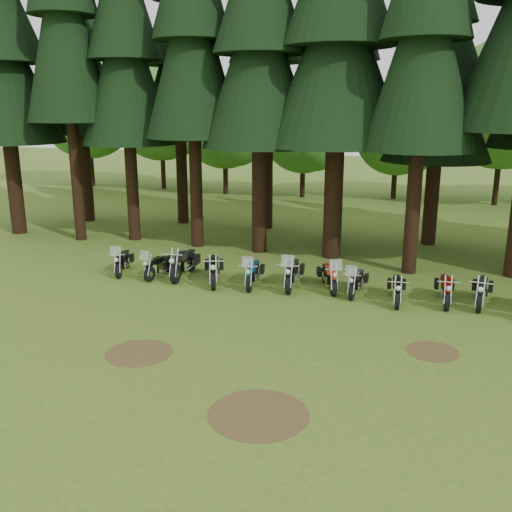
# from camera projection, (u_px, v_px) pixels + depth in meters

# --- Properties ---
(ground) EXTENTS (120.00, 120.00, 0.00)m
(ground) POSITION_uv_depth(u_px,v_px,m) (267.00, 338.00, 16.23)
(ground) COLOR #42621D
(ground) RESTS_ON ground
(pine_front_2) EXTENTS (4.32, 4.32, 16.22)m
(pine_front_2) POSITION_uv_depth(u_px,v_px,m) (123.00, 29.00, 25.65)
(pine_front_2) COLOR black
(pine_front_2) RESTS_ON ground
(pine_front_3) EXTENTS (4.32, 4.32, 17.57)m
(pine_front_3) POSITION_uv_depth(u_px,v_px,m) (191.00, 5.00, 24.12)
(pine_front_3) COLOR black
(pine_front_3) RESTS_ON ground
(pine_front_4) EXTENTS (4.95, 4.95, 16.33)m
(pine_front_4) POSITION_uv_depth(u_px,v_px,m) (260.00, 20.00, 23.31)
(pine_front_4) COLOR black
(pine_front_4) RESTS_ON ground
(pine_front_5) EXTENTS (5.81, 5.81, 16.72)m
(pine_front_5) POSITION_uv_depth(u_px,v_px,m) (340.00, 10.00, 22.32)
(pine_front_5) COLOR black
(pine_front_5) RESTS_ON ground
(pine_back_0) EXTENTS (5.00, 5.00, 17.21)m
(pine_back_0) POSITION_uv_depth(u_px,v_px,m) (75.00, 29.00, 30.10)
(pine_back_0) COLOR black
(pine_back_0) RESTS_ON ground
(pine_back_1) EXTENTS (4.52, 4.52, 16.22)m
(pine_back_1) POSITION_uv_depth(u_px,v_px,m) (177.00, 39.00, 29.66)
(pine_back_1) COLOR black
(pine_back_1) RESTS_ON ground
(pine_back_2) EXTENTS (4.85, 4.85, 16.30)m
(pine_back_2) POSITION_uv_depth(u_px,v_px,m) (267.00, 35.00, 28.25)
(pine_back_2) COLOR black
(pine_back_2) RESTS_ON ground
(pine_back_3) EXTENTS (4.35, 4.35, 16.20)m
(pine_back_3) POSITION_uv_depth(u_px,v_px,m) (343.00, 30.00, 25.74)
(pine_back_3) COLOR black
(pine_back_3) RESTS_ON ground
(pine_back_4) EXTENTS (4.94, 4.94, 13.78)m
(pine_back_4) POSITION_uv_depth(u_px,v_px,m) (442.00, 62.00, 25.09)
(pine_back_4) COLOR black
(pine_back_4) RESTS_ON ground
(decid_0) EXTENTS (8.00, 7.78, 10.00)m
(decid_0) POSITION_uv_depth(u_px,v_px,m) (90.00, 111.00, 44.48)
(decid_0) COLOR black
(decid_0) RESTS_ON ground
(decid_1) EXTENTS (7.91, 7.69, 9.88)m
(decid_1) POSITION_uv_depth(u_px,v_px,m) (164.00, 113.00, 43.15)
(decid_1) COLOR black
(decid_1) RESTS_ON ground
(decid_2) EXTENTS (6.72, 6.53, 8.40)m
(decid_2) POSITION_uv_depth(u_px,v_px,m) (228.00, 126.00, 40.83)
(decid_2) COLOR black
(decid_2) RESTS_ON ground
(decid_3) EXTENTS (6.12, 5.95, 7.65)m
(decid_3) POSITION_uv_depth(u_px,v_px,m) (307.00, 133.00, 39.57)
(decid_3) COLOR black
(decid_3) RESTS_ON ground
(decid_4) EXTENTS (5.93, 5.76, 7.41)m
(decid_4) POSITION_uv_depth(u_px,v_px,m) (401.00, 136.00, 38.85)
(decid_4) COLOR black
(decid_4) RESTS_ON ground
(decid_5) EXTENTS (8.45, 8.21, 10.56)m
(decid_5) POSITION_uv_depth(u_px,v_px,m) (511.00, 108.00, 35.82)
(decid_5) COLOR black
(decid_5) RESTS_ON ground
(dirt_patch_0) EXTENTS (1.80, 1.80, 0.01)m
(dirt_patch_0) POSITION_uv_depth(u_px,v_px,m) (139.00, 353.00, 15.27)
(dirt_patch_0) COLOR #4C3D1E
(dirt_patch_0) RESTS_ON ground
(dirt_patch_1) EXTENTS (1.40, 1.40, 0.01)m
(dirt_patch_1) POSITION_uv_depth(u_px,v_px,m) (433.00, 351.00, 15.36)
(dirt_patch_1) COLOR #4C3D1E
(dirt_patch_1) RESTS_ON ground
(dirt_patch_2) EXTENTS (2.20, 2.20, 0.01)m
(dirt_patch_2) POSITION_uv_depth(u_px,v_px,m) (259.00, 414.00, 12.25)
(dirt_patch_2) COLOR #4C3D1E
(dirt_patch_2) RESTS_ON ground
(motorcycle_0) EXTENTS (0.91, 2.09, 1.34)m
(motorcycle_0) POSITION_uv_depth(u_px,v_px,m) (123.00, 262.00, 22.41)
(motorcycle_0) COLOR black
(motorcycle_0) RESTS_ON ground
(motorcycle_1) EXTENTS (0.51, 2.01, 1.26)m
(motorcycle_1) POSITION_uv_depth(u_px,v_px,m) (160.00, 266.00, 21.91)
(motorcycle_1) COLOR black
(motorcycle_1) RESTS_ON ground
(motorcycle_2) EXTENTS (0.41, 2.48, 1.01)m
(motorcycle_2) POSITION_uv_depth(u_px,v_px,m) (184.00, 264.00, 21.90)
(motorcycle_2) COLOR black
(motorcycle_2) RESTS_ON ground
(motorcycle_3) EXTENTS (0.99, 2.28, 0.97)m
(motorcycle_3) POSITION_uv_depth(u_px,v_px,m) (214.00, 270.00, 21.16)
(motorcycle_3) COLOR black
(motorcycle_3) RESTS_ON ground
(motorcycle_4) EXTENTS (0.58, 2.18, 1.37)m
(motorcycle_4) POSITION_uv_depth(u_px,v_px,m) (253.00, 274.00, 20.83)
(motorcycle_4) COLOR black
(motorcycle_4) RESTS_ON ground
(motorcycle_5) EXTENTS (0.57, 2.40, 1.50)m
(motorcycle_5) POSITION_uv_depth(u_px,v_px,m) (292.00, 274.00, 20.64)
(motorcycle_5) COLOR black
(motorcycle_5) RESTS_ON ground
(motorcycle_6) EXTENTS (1.07, 2.14, 1.39)m
(motorcycle_6) POSITION_uv_depth(u_px,v_px,m) (329.00, 277.00, 20.44)
(motorcycle_6) COLOR black
(motorcycle_6) RESTS_ON ground
(motorcycle_7) EXTENTS (0.42, 2.04, 1.28)m
(motorcycle_7) POSITION_uv_depth(u_px,v_px,m) (356.00, 282.00, 19.93)
(motorcycle_7) COLOR black
(motorcycle_7) RESTS_ON ground
(motorcycle_8) EXTENTS (0.37, 2.07, 0.84)m
(motorcycle_8) POSITION_uv_depth(u_px,v_px,m) (397.00, 290.00, 19.12)
(motorcycle_8) COLOR black
(motorcycle_8) RESTS_ON ground
(motorcycle_9) EXTENTS (0.36, 2.17, 0.88)m
(motorcycle_9) POSITION_uv_depth(u_px,v_px,m) (445.00, 290.00, 19.03)
(motorcycle_9) COLOR black
(motorcycle_9) RESTS_ON ground
(motorcycle_10) EXTENTS (0.41, 2.22, 0.90)m
(motorcycle_10) POSITION_uv_depth(u_px,v_px,m) (481.00, 292.00, 18.84)
(motorcycle_10) COLOR black
(motorcycle_10) RESTS_ON ground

